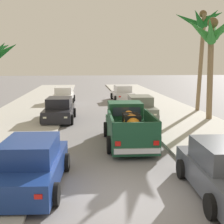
{
  "coord_description": "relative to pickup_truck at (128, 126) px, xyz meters",
  "views": [
    {
      "loc": [
        -1.09,
        -7.89,
        3.84
      ],
      "look_at": [
        0.4,
        7.72,
        1.2
      ],
      "focal_mm": 47.5,
      "sensor_mm": 36.0,
      "label": 1
    }
  ],
  "objects": [
    {
      "name": "ground_plane",
      "position": [
        -0.99,
        -5.79,
        -0.81
      ],
      "size": [
        160.0,
        160.0,
        0.0
      ],
      "primitive_type": "plane",
      "color": "slate"
    },
    {
      "name": "sidewalk_left",
      "position": [
        -6.27,
        6.21,
        -0.75
      ],
      "size": [
        5.4,
        60.0,
        0.12
      ],
      "primitive_type": "cube",
      "color": "#B2AFA8",
      "rests_on": "ground"
    },
    {
      "name": "sidewalk_right",
      "position": [
        4.28,
        6.21,
        -0.75
      ],
      "size": [
        5.4,
        60.0,
        0.12
      ],
      "primitive_type": "cube",
      "color": "#B2AFA8",
      "rests_on": "ground"
    },
    {
      "name": "curb_left",
      "position": [
        -4.97,
        6.21,
        -0.76
      ],
      "size": [
        0.16,
        60.0,
        0.1
      ],
      "primitive_type": "cube",
      "color": "silver",
      "rests_on": "ground"
    },
    {
      "name": "curb_right",
      "position": [
        2.99,
        6.21,
        -0.76
      ],
      "size": [
        0.16,
        60.0,
        0.1
      ],
      "primitive_type": "cube",
      "color": "silver",
      "rests_on": "ground"
    },
    {
      "name": "pickup_truck",
      "position": [
        0.0,
        0.0,
        0.0
      ],
      "size": [
        2.3,
        5.25,
        1.8
      ],
      "color": "#19472D",
      "rests_on": "ground"
    },
    {
      "name": "car_left_near",
      "position": [
        -3.73,
        -4.73,
        -0.1
      ],
      "size": [
        2.2,
        4.33,
        1.54
      ],
      "color": "navy",
      "rests_on": "ground"
    },
    {
      "name": "car_right_near",
      "position": [
        1.8,
        15.94,
        -0.1
      ],
      "size": [
        2.19,
        4.33,
        1.54
      ],
      "color": "silver",
      "rests_on": "ground"
    },
    {
      "name": "car_left_mid",
      "position": [
        -3.73,
        5.91,
        -0.1
      ],
      "size": [
        2.13,
        4.3,
        1.54
      ],
      "color": "black",
      "rests_on": "ground"
    },
    {
      "name": "car_right_mid",
      "position": [
        1.8,
        6.37,
        -0.1
      ],
      "size": [
        2.14,
        4.31,
        1.54
      ],
      "color": "slate",
      "rests_on": "ground"
    },
    {
      "name": "car_right_far",
      "position": [
        -3.99,
        14.51,
        -0.1
      ],
      "size": [
        2.05,
        4.27,
        1.54
      ],
      "color": "silver",
      "rests_on": "ground"
    },
    {
      "name": "palm_tree_right_fore",
      "position": [
        6.13,
        5.19,
        4.59
      ],
      "size": [
        3.48,
        3.58,
        6.69
      ],
      "color": "#846B4C",
      "rests_on": "ground"
    },
    {
      "name": "palm_tree_left_mid",
      "position": [
        6.68,
        8.31,
        5.57
      ],
      "size": [
        3.6,
        3.17,
        7.72
      ],
      "color": "#846B4C",
      "rests_on": "ground"
    }
  ]
}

